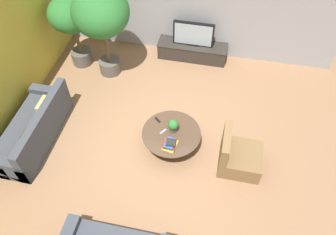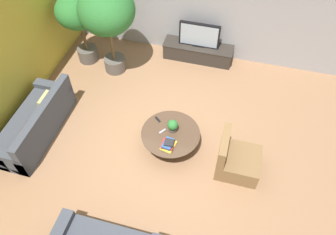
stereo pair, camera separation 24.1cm
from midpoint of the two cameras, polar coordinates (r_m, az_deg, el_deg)
ground_plane at (r=6.82m, az=-2.63°, el=-4.99°), size 24.00×24.00×0.00m
media_console at (r=8.63m, az=3.42°, el=11.51°), size 1.77×0.50×0.42m
television at (r=8.31m, az=3.59°, el=14.27°), size 1.01×0.13×0.64m
coffee_table at (r=6.60m, az=-0.46°, el=-3.33°), size 1.18×1.18×0.40m
couch_by_wall at (r=7.30m, az=-23.21°, el=-2.01°), size 0.84×2.08×0.84m
armchair_wicker at (r=6.46m, az=11.00°, el=-6.71°), size 0.80×0.76×0.86m
potted_palm_tall at (r=8.16m, az=-17.23°, el=16.18°), size 1.05×1.05×1.83m
potted_palm_corner at (r=7.54m, az=-12.52°, el=16.99°), size 1.25×1.25×2.24m
potted_plant_tabletop at (r=6.43m, az=-0.16°, el=-1.44°), size 0.21×0.21×0.28m
book_stack at (r=6.29m, az=-0.75°, el=-4.64°), size 0.29×0.35×0.13m
remote_black at (r=6.72m, az=-2.85°, el=-0.43°), size 0.15×0.13×0.02m
remote_silver at (r=6.52m, az=-1.91°, el=-2.48°), size 0.12×0.15×0.02m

